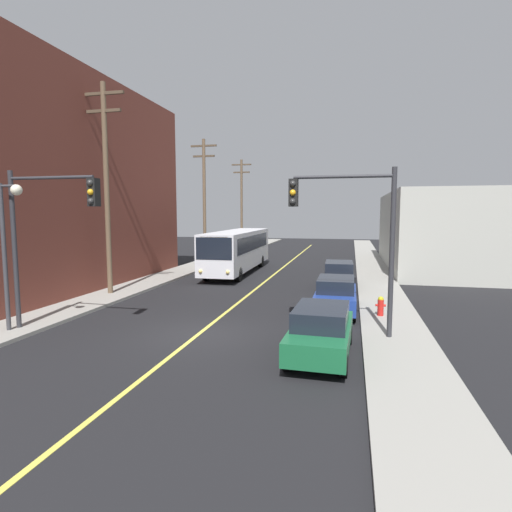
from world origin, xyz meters
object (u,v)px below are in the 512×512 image
(parked_car_black, at_px, (339,274))
(parked_car_green, at_px, (321,331))
(city_bus, at_px, (238,249))
(utility_pole_far, at_px, (242,201))
(parked_car_blue, at_px, (336,294))
(utility_pole_mid, at_px, (204,195))
(street_lamp_left, at_px, (8,235))
(fire_hydrant, at_px, (381,306))
(utility_pole_near, at_px, (106,180))
(traffic_signal_right_corner, at_px, (348,220))
(traffic_signal_left_corner, at_px, (48,220))

(parked_car_black, bearing_deg, parked_car_green, -90.88)
(city_bus, height_order, utility_pole_far, utility_pole_far)
(parked_car_green, xyz_separation_m, parked_car_blue, (0.23, 6.07, 0.00))
(city_bus, xyz_separation_m, parked_car_blue, (7.83, -11.39, -0.98))
(parked_car_blue, distance_m, utility_pole_mid, 21.28)
(parked_car_green, distance_m, street_lamp_left, 11.87)
(city_bus, distance_m, parked_car_blue, 13.85)
(parked_car_green, bearing_deg, fire_hydrant, 67.75)
(utility_pole_near, relative_size, utility_pole_mid, 1.03)
(utility_pole_far, height_order, traffic_signal_right_corner, utility_pole_far)
(traffic_signal_left_corner, relative_size, street_lamp_left, 1.09)
(parked_car_green, height_order, parked_car_blue, same)
(parked_car_green, height_order, parked_car_black, same)
(parked_car_black, distance_m, utility_pole_near, 14.43)
(utility_pole_mid, distance_m, fire_hydrant, 23.08)
(city_bus, relative_size, fire_hydrant, 14.52)
(traffic_signal_left_corner, bearing_deg, traffic_signal_right_corner, 10.23)
(utility_pole_near, bearing_deg, parked_car_green, -30.95)
(parked_car_black, distance_m, fire_hydrant, 7.40)
(parked_car_black, relative_size, traffic_signal_right_corner, 0.74)
(parked_car_green, xyz_separation_m, traffic_signal_left_corner, (-10.09, 0.22, 3.46))
(parked_car_blue, height_order, fire_hydrant, parked_car_blue)
(utility_pole_mid, xyz_separation_m, fire_hydrant, (14.29, -17.25, -5.57))
(parked_car_green, xyz_separation_m, utility_pole_far, (-12.13, 35.57, 5.21))
(city_bus, distance_m, traffic_signal_right_corner, 17.58)
(parked_car_green, distance_m, parked_car_black, 12.43)
(parked_car_blue, xyz_separation_m, traffic_signal_left_corner, (-10.32, -5.84, 3.46))
(parked_car_black, relative_size, traffic_signal_left_corner, 0.74)
(parked_car_black, height_order, utility_pole_near, utility_pole_near)
(city_bus, distance_m, traffic_signal_left_corner, 17.59)
(street_lamp_left, xyz_separation_m, fire_hydrant, (13.68, 5.46, -3.16))
(city_bus, bearing_deg, fire_hydrant, -51.21)
(street_lamp_left, bearing_deg, utility_pole_mid, 91.54)
(utility_pole_near, xyz_separation_m, utility_pole_far, (-0.01, 28.31, -0.28))
(utility_pole_mid, relative_size, traffic_signal_right_corner, 1.83)
(parked_car_black, distance_m, traffic_signal_right_corner, 10.83)
(parked_car_green, relative_size, utility_pole_far, 0.41)
(utility_pole_mid, height_order, traffic_signal_left_corner, utility_pole_mid)
(utility_pole_mid, bearing_deg, parked_car_green, -61.76)
(parked_car_green, relative_size, utility_pole_mid, 0.41)
(utility_pole_far, bearing_deg, parked_car_green, -71.17)
(parked_car_blue, distance_m, parked_car_black, 6.36)
(parked_car_green, height_order, utility_pole_near, utility_pole_near)
(utility_pole_far, bearing_deg, parked_car_blue, -67.26)
(utility_pole_mid, bearing_deg, parked_car_black, -39.46)
(utility_pole_mid, height_order, street_lamp_left, utility_pole_mid)
(utility_pole_far, height_order, traffic_signal_left_corner, utility_pole_far)
(city_bus, bearing_deg, street_lamp_left, -102.53)
(parked_car_blue, bearing_deg, utility_pole_far, 112.74)
(city_bus, relative_size, parked_car_blue, 2.77)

